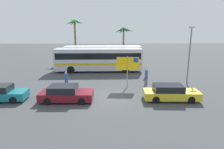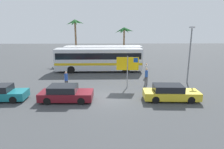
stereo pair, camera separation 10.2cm
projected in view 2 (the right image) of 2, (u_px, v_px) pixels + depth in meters
name	position (u px, v px, depth m)	size (l,w,h in m)	color
ground	(105.00, 98.00, 16.81)	(120.00, 120.00, 0.00)	#424447
bus_front_coach	(99.00, 59.00, 26.70)	(11.81, 2.70, 3.17)	silver
bus_rear_coach	(103.00, 55.00, 30.22)	(11.81, 2.70, 3.17)	white
ferry_sign	(128.00, 65.00, 19.16)	(2.20, 0.23, 3.20)	gray
car_yellow	(170.00, 93.00, 16.08)	(4.63, 1.91, 1.32)	yellow
car_maroon	(66.00, 93.00, 15.93)	(4.37, 1.96, 1.32)	maroon
car_teal	(0.00, 93.00, 16.03)	(4.18, 1.77, 1.32)	#19757F
pedestrian_crossing_lot	(146.00, 75.00, 20.31)	(0.32, 0.32, 1.82)	#4C4C51
pedestrian_by_bus	(146.00, 69.00, 23.64)	(0.32, 0.32, 1.72)	#706656
pedestrian_near_sign	(66.00, 79.00, 18.92)	(0.32, 0.32, 1.78)	#2D2D33
lamp_post_left_side	(190.00, 53.00, 20.55)	(0.56, 0.20, 6.06)	slate
palm_tree_seaside	(75.00, 28.00, 34.17)	(3.22, 3.07, 7.36)	brown
palm_tree_inland	(124.00, 34.00, 35.96)	(3.60, 3.26, 6.02)	brown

